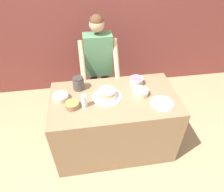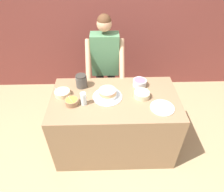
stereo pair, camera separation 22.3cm
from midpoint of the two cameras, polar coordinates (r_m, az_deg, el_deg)
ground_plane at (r=2.81m, az=3.41°, el=-20.48°), size 14.00×14.00×0.00m
wall_back at (r=3.56m, az=1.76°, el=21.06°), size 10.00×0.05×2.60m
counter at (r=2.70m, az=3.11°, el=-7.85°), size 1.55×0.85×0.89m
person_baker at (r=2.92m, az=0.23°, el=10.03°), size 0.53×0.46×1.64m
cake at (r=2.37m, az=1.38°, el=0.49°), size 0.35×0.35×0.11m
frosting_bowl_purple at (r=2.59m, az=10.36°, el=3.68°), size 0.17×0.17×0.09m
frosting_bowl_white at (r=2.45m, az=-11.52°, el=0.75°), size 0.19×0.19×0.15m
frosting_bowl_pink at (r=2.42m, az=11.15°, el=0.39°), size 0.19×0.19×0.18m
frosting_bowl_orange at (r=2.31m, az=-8.71°, el=-1.68°), size 0.16×0.16×0.16m
drinking_glass at (r=2.26m, az=-5.38°, el=-0.90°), size 0.07×0.07×0.16m
ceramic_plate at (r=2.35m, az=16.83°, el=-3.32°), size 0.27×0.27×0.01m
stoneware_jar at (r=2.53m, az=-6.26°, el=4.19°), size 0.14×0.14×0.17m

